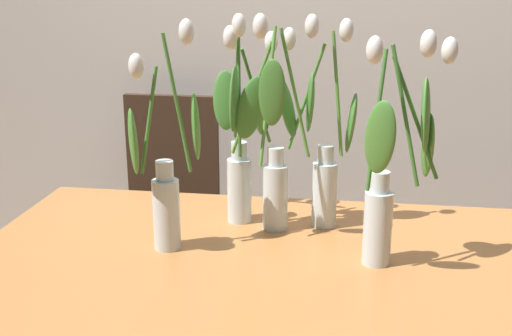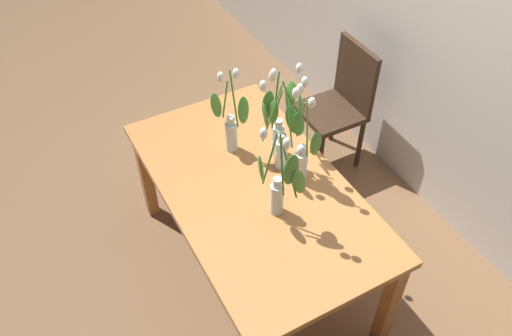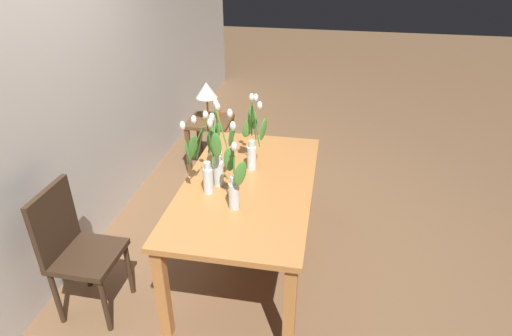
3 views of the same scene
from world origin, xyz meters
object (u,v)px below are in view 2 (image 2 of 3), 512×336
object	(u,v)px
tulip_vase_0	(279,135)
tulip_vase_1	(279,185)
dining_table	(254,197)
tulip_vase_4	(282,122)
tulip_vase_2	(302,153)
dining_chair	(341,100)
tulip_vase_3	(231,125)

from	to	relation	value
tulip_vase_0	tulip_vase_1	world-z (taller)	tulip_vase_0
dining_table	tulip_vase_4	distance (m)	0.43
dining_table	tulip_vase_1	bearing A→B (deg)	2.38
tulip_vase_2	dining_chair	distance (m)	1.10
tulip_vase_0	tulip_vase_1	bearing A→B (deg)	-30.42
tulip_vase_3	tulip_vase_1	bearing A→B (deg)	-1.64
tulip_vase_3	tulip_vase_4	xyz separation A→B (m)	(0.15, 0.23, 0.03)
dining_table	dining_chair	distance (m)	1.19
tulip_vase_1	tulip_vase_3	world-z (taller)	tulip_vase_3
tulip_vase_3	tulip_vase_4	size ratio (longest dim) A/B	0.99
tulip_vase_0	tulip_vase_2	xyz separation A→B (m)	(0.13, 0.06, -0.05)
tulip_vase_4	dining_chair	world-z (taller)	tulip_vase_4
tulip_vase_0	tulip_vase_2	bearing A→B (deg)	25.24
dining_table	tulip_vase_4	world-z (taller)	tulip_vase_4
tulip_vase_0	tulip_vase_3	world-z (taller)	tulip_vase_0
tulip_vase_1	tulip_vase_4	world-z (taller)	tulip_vase_4
dining_table	tulip_vase_3	size ratio (longest dim) A/B	2.81
tulip_vase_0	tulip_vase_3	xyz separation A→B (m)	(-0.25, -0.16, -0.05)
tulip_vase_0	tulip_vase_3	bearing A→B (deg)	-147.43
tulip_vase_1	dining_chair	xyz separation A→B (m)	(-0.84, 1.01, -0.43)
tulip_vase_0	dining_chair	world-z (taller)	tulip_vase_0
tulip_vase_0	dining_chair	bearing A→B (deg)	123.29
dining_table	tulip_vase_0	distance (m)	0.37
tulip_vase_1	tulip_vase_0	bearing A→B (deg)	149.58
tulip_vase_1	tulip_vase_2	world-z (taller)	tulip_vase_2
tulip_vase_0	dining_table	bearing A→B (deg)	-71.04
tulip_vase_2	dining_chair	xyz separation A→B (m)	(-0.67, 0.77, -0.40)
tulip_vase_3	tulip_vase_2	bearing A→B (deg)	30.21
tulip_vase_2	tulip_vase_4	size ratio (longest dim) A/B	0.98
tulip_vase_4	tulip_vase_2	bearing A→B (deg)	-4.21
dining_table	dining_chair	bearing A→B (deg)	120.97
tulip_vase_1	tulip_vase_4	xyz separation A→B (m)	(-0.39, 0.25, -0.00)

